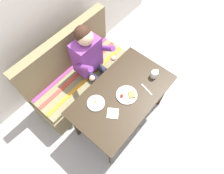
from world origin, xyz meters
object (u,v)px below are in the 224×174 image
at_px(plate_breakfast, 127,95).
at_px(coffee_mug, 155,74).
at_px(couch, 79,76).
at_px(table, 122,97).
at_px(napkin, 113,113).
at_px(person, 91,59).
at_px(plate_eggs, 96,103).
at_px(fork, 147,89).

xyz_separation_m(plate_breakfast, coffee_mug, (0.40, -0.08, 0.03)).
xyz_separation_m(couch, coffee_mug, (0.43, -0.90, 0.45)).
xyz_separation_m(table, couch, (0.00, 0.76, -0.32)).
height_order(table, napkin, napkin).
relative_size(person, plate_breakfast, 5.19).
distance_m(plate_eggs, coffee_mug, 0.75).
height_order(plate_breakfast, fork, plate_breakfast).
bearing_deg(person, couch, 125.58).
bearing_deg(plate_eggs, person, 48.04).
height_order(coffee_mug, fork, coffee_mug).
relative_size(couch, napkin, 12.08).
distance_m(person, coffee_mug, 0.78).
distance_m(plate_breakfast, napkin, 0.27).
relative_size(person, plate_eggs, 6.30).
bearing_deg(plate_eggs, plate_breakfast, -33.80).
height_order(plate_eggs, fork, plate_eggs).
bearing_deg(coffee_mug, napkin, 174.34).
height_order(person, plate_breakfast, person).
distance_m(plate_eggs, fork, 0.59).
distance_m(couch, plate_breakfast, 0.91).
height_order(couch, person, person).
distance_m(person, plate_eggs, 0.59).
distance_m(table, napkin, 0.27).
height_order(person, napkin, person).
bearing_deg(fork, plate_breakfast, 161.70).
bearing_deg(couch, plate_eggs, -113.84).
bearing_deg(plate_breakfast, fork, -31.43).
bearing_deg(person, fork, -82.63).
bearing_deg(person, plate_breakfast, -99.11).
distance_m(couch, person, 0.46).
bearing_deg(coffee_mug, table, 162.55).
xyz_separation_m(person, fork, (0.10, -0.76, -0.01)).
relative_size(plate_breakfast, plate_eggs, 1.21).
bearing_deg(table, person, 78.02).
bearing_deg(couch, coffee_mug, -64.67).
bearing_deg(coffee_mug, plate_breakfast, 168.33).
distance_m(person, napkin, 0.75).
relative_size(coffee_mug, fork, 0.69).
distance_m(napkin, fork, 0.48).
relative_size(plate_eggs, coffee_mug, 1.63).
height_order(couch, coffee_mug, couch).
bearing_deg(coffee_mug, plate_eggs, 158.08).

